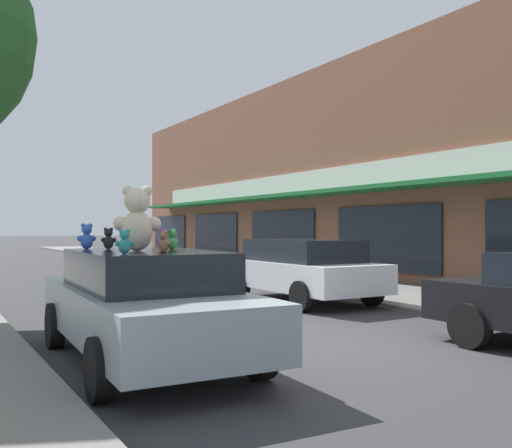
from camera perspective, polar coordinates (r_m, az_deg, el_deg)
The scene contains 11 objects.
ground_plane at distance 8.64m, azimuth 6.26°, elevation -11.84°, with size 260.00×260.00×0.00m, color #333335.
storefront_row at distance 24.38m, azimuth 18.70°, elevation 4.39°, with size 13.62×34.77×7.51m.
plush_art_car at distance 7.49m, azimuth -11.02°, elevation -7.69°, with size 2.15×4.70×1.42m.
teddy_bear_giant at distance 7.42m, azimuth -11.80°, elevation 0.45°, with size 0.63×0.46×0.83m.
teddy_bear_brown at distance 6.85m, azimuth -9.20°, elevation -1.80°, with size 0.14×0.20×0.26m.
teddy_bear_blue at distance 8.19m, azimuth -16.57°, elevation -1.23°, with size 0.26×0.16×0.36m.
teddy_bear_green at distance 7.64m, azimuth -8.39°, elevation -1.57°, with size 0.21×0.16×0.28m.
teddy_bear_purple at distance 7.32m, azimuth -9.26°, elevation -1.59°, with size 0.22×0.17×0.29m.
teddy_bear_teal at distance 6.55m, azimuth -13.02°, elevation -1.75°, with size 0.21×0.13×0.28m.
teddy_bear_black at distance 8.15m, azimuth -14.54°, elevation -1.43°, with size 0.21×0.19×0.30m.
parked_car_far_center at distance 13.25m, azimuth 4.72°, elevation -4.42°, with size 2.09×4.12×1.45m.
Camera 1 is at (-5.09, -6.78, 1.71)m, focal length 40.00 mm.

